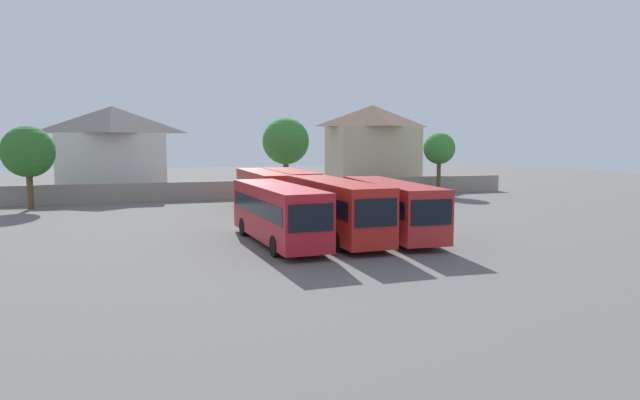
% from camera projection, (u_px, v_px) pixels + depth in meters
% --- Properties ---
extents(ground, '(140.00, 140.00, 0.00)m').
position_uv_depth(ground, '(270.00, 205.00, 50.77)').
color(ground, '#605E5B').
extents(depot_boundary_wall, '(56.00, 0.50, 1.80)m').
position_uv_depth(depot_boundary_wall, '(256.00, 189.00, 56.71)').
color(depot_boundary_wall, gray).
rests_on(depot_boundary_wall, ground).
extents(bus_1, '(3.28, 11.08, 3.33)m').
position_uv_depth(bus_1, '(278.00, 211.00, 32.09)').
color(bus_1, '#B41923').
rests_on(bus_1, ground).
extents(bus_2, '(2.95, 11.49, 3.49)m').
position_uv_depth(bus_2, '(335.00, 206.00, 33.53)').
color(bus_2, '#B31F1A').
rests_on(bus_2, ground).
extents(bus_3, '(3.19, 11.72, 3.32)m').
position_uv_depth(bus_3, '(390.00, 205.00, 34.69)').
color(bus_3, '#B22527').
rests_on(bus_3, ground).
extents(bus_4, '(2.71, 11.79, 3.27)m').
position_uv_depth(bus_4, '(264.00, 188.00, 46.87)').
color(bus_4, '#B12115').
rests_on(bus_4, ground).
extents(bus_5, '(2.66, 10.28, 3.31)m').
position_uv_depth(bus_5, '(290.00, 187.00, 47.60)').
color(bus_5, red).
rests_on(bus_5, ground).
extents(house_terrace_left, '(11.10, 7.87, 9.33)m').
position_uv_depth(house_terrace_left, '(113.00, 150.00, 59.80)').
color(house_terrace_left, silver).
rests_on(house_terrace_left, ground).
extents(house_terrace_centre, '(10.26, 7.17, 9.88)m').
position_uv_depth(house_terrace_centre, '(373.00, 146.00, 67.44)').
color(house_terrace_centre, '#C6B293').
rests_on(house_terrace_centre, ground).
extents(tree_left_of_lot, '(4.30, 4.30, 7.02)m').
position_uv_depth(tree_left_of_lot, '(28.00, 152.00, 47.52)').
color(tree_left_of_lot, brown).
rests_on(tree_left_of_lot, ground).
extents(tree_behind_wall, '(3.34, 3.34, 6.60)m').
position_uv_depth(tree_behind_wall, '(439.00, 149.00, 60.14)').
color(tree_behind_wall, brown).
rests_on(tree_behind_wall, ground).
extents(tree_right_of_lot, '(4.90, 4.90, 8.13)m').
position_uv_depth(tree_right_of_lot, '(286.00, 141.00, 59.67)').
color(tree_right_of_lot, brown).
rests_on(tree_right_of_lot, ground).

